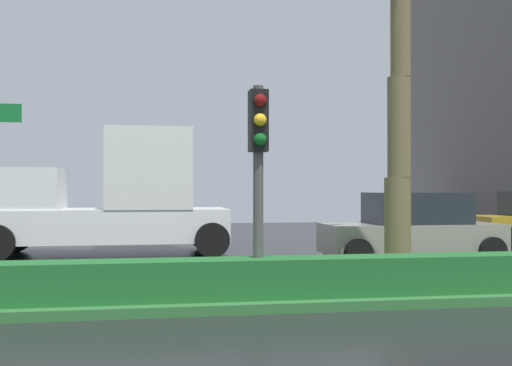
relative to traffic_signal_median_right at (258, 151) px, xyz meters
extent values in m
cylinder|color=brown|center=(2.91, 1.54, -1.32)|extent=(0.49, 0.49, 1.87)
cylinder|color=brown|center=(2.93, 1.51, 0.56)|extent=(0.43, 0.43, 1.87)
cylinder|color=brown|center=(2.95, 1.48, 2.43)|extent=(0.37, 0.37, 1.87)
cylinder|color=#4C4C47|center=(0.00, 0.02, -0.62)|extent=(0.16, 0.16, 3.28)
cube|color=black|center=(0.00, 0.02, 0.47)|extent=(0.28, 0.32, 0.96)
sphere|color=maroon|center=(0.00, -0.15, 0.77)|extent=(0.20, 0.20, 0.20)
sphere|color=yellow|center=(0.00, -0.15, 0.47)|extent=(0.20, 0.20, 0.20)
sphere|color=#0F591E|center=(0.00, -0.15, 0.17)|extent=(0.20, 0.20, 0.20)
cube|color=white|center=(-2.71, 8.20, -1.59)|extent=(6.40, 2.30, 0.90)
cube|color=white|center=(-4.91, 8.20, -0.59)|extent=(1.90, 2.21, 1.10)
cube|color=silver|center=(-1.66, 8.20, -0.04)|extent=(2.30, 2.35, 2.20)
cylinder|color=black|center=(-5.41, 9.37, -1.94)|extent=(0.92, 0.30, 0.92)
cylinder|color=black|center=(-0.01, 7.03, -1.94)|extent=(0.92, 0.30, 0.92)
cylinder|color=black|center=(-0.01, 9.37, -1.94)|extent=(0.92, 0.30, 0.92)
cube|color=gray|center=(4.68, 5.03, -1.80)|extent=(4.30, 1.76, 0.72)
cube|color=#1E2328|center=(4.83, 5.03, -1.06)|extent=(2.30, 1.58, 0.76)
cylinder|color=black|center=(3.03, 4.13, -2.06)|extent=(0.68, 0.22, 0.68)
cylinder|color=black|center=(3.03, 5.93, -2.06)|extent=(0.68, 0.22, 0.68)
cylinder|color=black|center=(6.33, 4.13, -2.06)|extent=(0.68, 0.22, 0.68)
cylinder|color=black|center=(6.33, 5.93, -2.06)|extent=(0.68, 0.22, 0.68)
cylinder|color=black|center=(8.88, 7.66, -2.06)|extent=(0.68, 0.22, 0.68)
cylinder|color=black|center=(8.88, 9.46, -2.06)|extent=(0.68, 0.22, 0.68)
camera|label=1|loc=(-1.71, -9.75, -0.58)|focal=44.76mm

